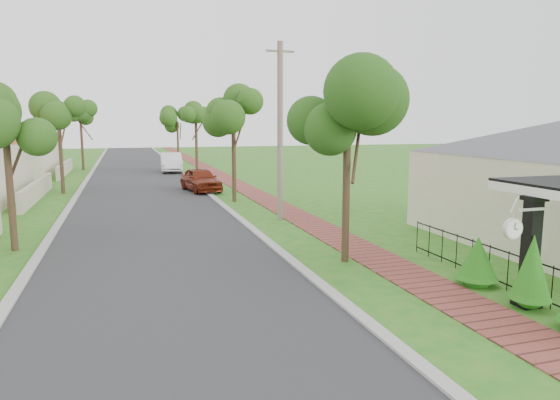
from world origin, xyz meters
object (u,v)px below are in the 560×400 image
porch_post (530,258)px  near_tree (348,119)px  parked_car_red (201,180)px  parked_car_white (171,163)px  station_clock (514,227)px  utility_pole (280,131)px

porch_post → near_tree: 6.04m
parked_car_red → near_tree: size_ratio=0.79×
porch_post → parked_car_red: porch_post is taller
near_tree → parked_car_white: bearing=94.5°
parked_car_white → near_tree: (2.37, -30.09, 3.41)m
parked_car_red → near_tree: near_tree is taller
porch_post → station_clock: size_ratio=2.36×
parked_car_white → utility_pole: 23.58m
porch_post → parked_car_white: 35.03m
parked_car_red → utility_pole: utility_pole is taller
parked_car_red → station_clock: station_clock is taller
porch_post → station_clock: porch_post is taller
utility_pole → station_clock: size_ratio=6.93×
porch_post → utility_pole: 11.96m
parked_car_white → station_clock: 35.34m
parked_car_red → utility_pole: size_ratio=0.56×
near_tree → station_clock: bearing=-73.5°
porch_post → station_clock: 1.26m
parked_car_white → station_clock: size_ratio=4.56×
parked_car_red → parked_car_white: (-0.57, 13.14, 0.09)m
porch_post → parked_car_white: bearing=97.7°
near_tree → station_clock: near_tree is taller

